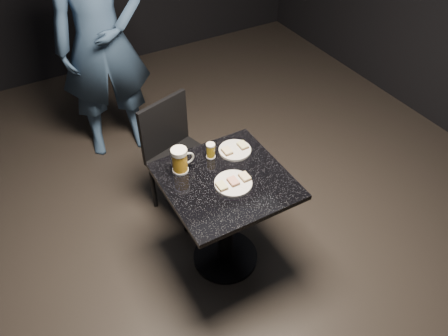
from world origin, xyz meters
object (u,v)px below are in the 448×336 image
at_px(plate_small, 235,150).
at_px(beer_tumbler, 211,151).
at_px(beer_mug, 180,160).
at_px(chair, 177,152).
at_px(plate_large, 233,183).
at_px(table, 226,207).
at_px(patron, 101,42).

bearing_deg(plate_small, beer_tumbler, 170.43).
xyz_separation_m(beer_mug, chair, (0.16, 0.44, -0.33)).
relative_size(plate_large, table, 0.29).
relative_size(plate_large, patron, 0.11).
bearing_deg(beer_tumbler, table, -94.88).
bearing_deg(beer_mug, plate_large, -50.64).
relative_size(patron, table, 2.60).
height_order(beer_mug, beer_tumbler, beer_mug).
bearing_deg(patron, table, -74.64).
bearing_deg(chair, beer_mug, -109.81).
height_order(table, beer_mug, beer_mug).
height_order(patron, table, patron).
height_order(patron, chair, patron).
bearing_deg(plate_small, patron, 105.08).
relative_size(plate_large, chair, 0.25).
bearing_deg(plate_large, table, 105.20).
height_order(table, chair, chair).
bearing_deg(beer_tumbler, chair, 97.00).
xyz_separation_m(plate_large, table, (-0.02, 0.06, -0.25)).
bearing_deg(patron, plate_large, -74.34).
bearing_deg(patron, beer_tumbler, -72.74).
bearing_deg(plate_small, chair, 114.83).
bearing_deg(table, plate_large, -74.80).
bearing_deg(plate_large, chair, 94.03).
height_order(plate_small, beer_tumbler, beer_tumbler).
relative_size(table, beer_mug, 4.75).
bearing_deg(chair, beer_tumbler, -83.00).
bearing_deg(plate_large, plate_small, 57.66).
xyz_separation_m(plate_small, beer_mug, (-0.36, 0.00, 0.07)).
xyz_separation_m(table, chair, (-0.03, 0.63, -0.01)).
bearing_deg(plate_small, plate_large, -122.34).
bearing_deg(plate_large, beer_tumbler, 89.46).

